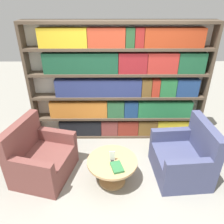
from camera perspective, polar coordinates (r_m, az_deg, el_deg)
name	(u,v)px	position (r m, az deg, el deg)	size (l,w,h in m)	color
ground_plane	(120,185)	(3.68, 2.10, -18.57)	(14.00, 14.00, 0.00)	gray
bookshelf	(121,85)	(4.21, 2.45, 7.01)	(3.37, 0.30, 2.29)	silver
armchair_left	(41,159)	(3.82, -18.08, -11.58)	(1.01, 1.09, 0.96)	brown
armchair_right	(183,159)	(3.83, 18.15, -11.51)	(0.88, 0.98, 0.96)	#42476B
coffee_table	(112,166)	(3.52, 0.06, -14.02)	(0.78, 0.78, 0.44)	tan
table_sign	(112,157)	(3.38, 0.07, -11.55)	(0.08, 0.06, 0.17)	black
stray_book	(117,167)	(3.30, 1.32, -14.20)	(0.21, 0.27, 0.04)	#2D703D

